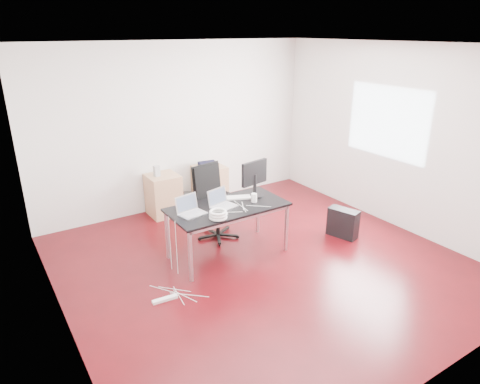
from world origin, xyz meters
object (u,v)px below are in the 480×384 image
filing_cabinet_left (164,195)px  filing_cabinet_right (210,185)px  pc_tower (343,223)px  desk (228,210)px  office_chair (214,198)px

filing_cabinet_left → filing_cabinet_right: bearing=0.0°
filing_cabinet_right → pc_tower: (1.05, -2.24, -0.13)m
desk → pc_tower: 1.87m
desk → pc_tower: size_ratio=3.56×
filing_cabinet_right → pc_tower: bearing=-64.9°
desk → pc_tower: desk is taller
desk → filing_cabinet_left: size_ratio=2.29×
filing_cabinet_left → pc_tower: bearing=-49.1°
desk → pc_tower: (1.75, -0.47, -0.46)m
desk → office_chair: 0.63m
pc_tower → desk: bearing=147.9°
desk → filing_cabinet_right: desk is taller
filing_cabinet_left → office_chair: bearing=-74.4°
filing_cabinet_right → filing_cabinet_left: bearing=180.0°
office_chair → pc_tower: office_chair is taller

